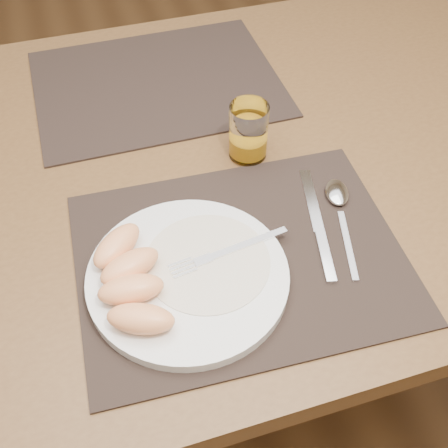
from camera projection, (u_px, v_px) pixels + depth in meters
ground at (204, 370)px, 1.48m from camera, size 5.00×5.00×0.00m
table at (193, 194)px, 0.98m from camera, size 1.40×0.90×0.75m
placemat_near at (240, 257)px, 0.78m from camera, size 0.47×0.37×0.00m
placemat_far at (157, 83)px, 1.06m from camera, size 0.45×0.35×0.00m
plate at (188, 277)px, 0.75m from camera, size 0.27×0.27×0.02m
plate_dressing at (207, 262)px, 0.75m from camera, size 0.17×0.17×0.00m
fork at (219, 254)px, 0.76m from camera, size 0.18×0.04×0.00m
knife at (319, 232)px, 0.81m from camera, size 0.07×0.22×0.01m
spoon at (338, 200)px, 0.85m from camera, size 0.07×0.19×0.01m
juice_glass at (248, 134)px, 0.89m from camera, size 0.06×0.06×0.09m
grapefruit_wedges at (129, 279)px, 0.72m from camera, size 0.10×0.20×0.03m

